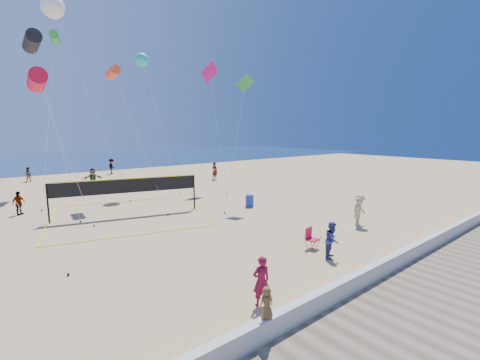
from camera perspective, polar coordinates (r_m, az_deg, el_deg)
ground at (r=12.89m, az=4.44°, el=-15.89°), size 120.00×120.00×0.00m
ocean at (r=71.16m, az=-32.22°, el=3.05°), size 140.00×50.00×0.03m
seawall at (r=11.00m, az=15.85°, el=-19.02°), size 32.00×0.30×0.60m
boardwalk at (r=10.29m, az=25.70°, el=-23.49°), size 32.00×3.60×0.03m
woman at (r=10.34m, az=3.80°, el=-17.49°), size 0.66×0.51×1.59m
toddler at (r=8.77m, az=4.77°, el=-20.91°), size 0.45×0.33×0.85m
bystander_a at (r=14.39m, az=16.06°, el=-10.20°), size 0.93×0.84×1.56m
bystander_b at (r=19.50m, az=20.47°, el=-5.05°), size 1.22×0.76×1.82m
far_person_0 at (r=25.11m, az=-34.70°, el=-3.40°), size 0.95×0.83×1.54m
far_person_1 at (r=33.09m, az=-24.69°, el=0.24°), size 1.84×0.87×1.90m
far_person_2 at (r=35.69m, az=-4.52°, el=1.61°), size 0.65×0.82×1.95m
far_person_3 at (r=40.68m, az=-33.45°, el=0.80°), size 0.95×0.86×1.58m
far_person_4 at (r=43.41m, az=-21.85°, el=2.25°), size 1.27×1.43×1.92m
camp_chair at (r=15.32m, az=12.46°, el=-9.83°), size 0.59×0.70×1.07m
trash_barrel at (r=22.95m, az=1.70°, el=-3.71°), size 0.68×0.68×0.86m
volleyball_net at (r=21.60m, az=-19.46°, el=-1.70°), size 10.92×10.81×2.40m
kite_0 at (r=23.86m, az=-32.39°, el=14.74°), size 2.13×5.85×9.07m
kite_1 at (r=28.49m, az=-33.02°, el=19.95°), size 1.26×8.56×12.24m
kite_2 at (r=26.96m, az=-21.63°, el=17.29°), size 1.10×7.89×10.15m
kite_4 at (r=23.77m, az=0.65°, el=15.30°), size 3.84×2.25×9.43m
kite_5 at (r=31.13m, az=-5.33°, el=17.85°), size 2.22×4.24×11.78m
kite_6 at (r=30.37m, az=-30.34°, el=25.03°), size 4.40×5.44×15.30m
kite_7 at (r=30.95m, az=-17.02°, el=19.71°), size 2.16×4.53×12.08m
kite_8 at (r=35.38m, az=-30.04°, el=21.00°), size 3.95×10.16×14.10m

